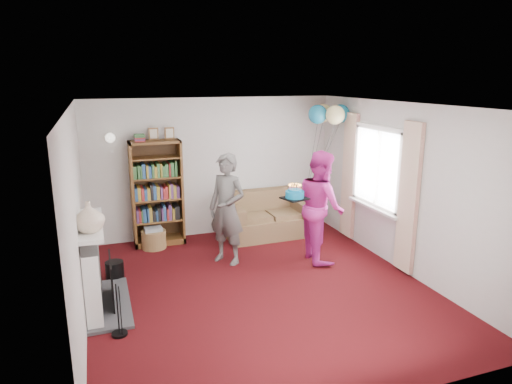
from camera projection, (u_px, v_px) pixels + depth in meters
name	position (u px, v px, depth m)	size (l,w,h in m)	color
ground	(259.00, 288.00, 6.32)	(5.00, 5.00, 0.00)	#350808
wall_back	(213.00, 167.00, 8.31)	(4.50, 0.02, 2.50)	silver
wall_left	(77.00, 219.00, 5.28)	(0.02, 5.00, 2.50)	silver
wall_right	(403.00, 188.00, 6.74)	(0.02, 5.00, 2.50)	silver
ceiling	(260.00, 105.00, 5.71)	(4.50, 5.00, 0.01)	white
fireplace	(97.00, 269.00, 5.70)	(0.55, 1.80, 1.12)	#3F3F42
window_bay	(376.00, 183.00, 7.29)	(0.14, 2.02, 2.20)	white
wall_sconce	(110.00, 138.00, 7.46)	(0.16, 0.23, 0.16)	gold
bookcase	(157.00, 194.00, 7.86)	(0.86, 0.42, 2.02)	#472B14
sofa	(266.00, 218.00, 8.42)	(1.54, 0.81, 0.81)	brown
wicker_basket	(154.00, 239.00, 7.78)	(0.41, 0.41, 0.37)	olive
person_striped	(227.00, 209.00, 7.03)	(0.63, 0.41, 1.73)	black
person_magenta	(321.00, 206.00, 7.15)	(0.85, 0.67, 1.76)	#C72790
birthday_cake	(295.00, 195.00, 6.80)	(0.34, 0.34, 0.22)	black
balloons	(329.00, 114.00, 7.94)	(0.77, 0.77, 1.75)	#3F3F3F
mantel_vase	(89.00, 217.00, 5.18)	(0.34, 0.34, 0.36)	beige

